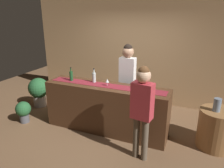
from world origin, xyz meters
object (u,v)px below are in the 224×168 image
wine_bottle_clear (94,77)px  wine_bottle_green (71,76)px  bartender (127,74)px  vase_on_side_table (217,105)px  potted_plant_tall (39,90)px  potted_plant_small (23,110)px  wine_glass_near_customer (107,81)px  customer_sipping (142,105)px  round_side_table (217,129)px  wine_glass_mid_counter (140,86)px

wine_bottle_clear → wine_bottle_green: size_ratio=1.00×
wine_bottle_green → bartender: (1.08, 0.58, -0.01)m
vase_on_side_table → potted_plant_tall: size_ratio=0.31×
potted_plant_small → wine_glass_near_customer: bearing=12.3°
wine_glass_near_customer → potted_plant_small: bearing=-167.7°
wine_glass_near_customer → customer_sipping: 1.09m
bartender → round_side_table: (1.88, -0.34, -0.75)m
round_side_table → potted_plant_small: round_side_table is taller
vase_on_side_table → potted_plant_tall: (-4.25, 0.24, -0.41)m
wine_glass_mid_counter → bartender: 0.81m
bartender → potted_plant_tall: (-2.43, -0.14, -0.67)m
wine_bottle_green → wine_glass_near_customer: size_ratio=2.10×
wine_bottle_green → vase_on_side_table: 2.91m
vase_on_side_table → round_side_table: bearing=32.0°
customer_sipping → wine_bottle_green: bearing=169.1°
wine_glass_near_customer → bartender: size_ratio=0.08×
vase_on_side_table → potted_plant_small: vase_on_side_table is taller
wine_bottle_clear → potted_plant_small: wine_bottle_clear is taller
wine_glass_near_customer → vase_on_side_table: bearing=5.9°
bartender → wine_bottle_clear: bearing=40.9°
wine_bottle_clear → customer_sipping: (1.24, -0.73, -0.11)m
wine_glass_near_customer → vase_on_side_table: wine_glass_near_customer is taller
wine_bottle_clear → wine_glass_near_customer: wine_bottle_clear is taller
wine_bottle_green → potted_plant_small: size_ratio=0.60×
round_side_table → potted_plant_small: bearing=-170.5°
customer_sipping → round_side_table: bearing=44.9°
customer_sipping → potted_plant_small: size_ratio=3.28×
wine_bottle_green → wine_glass_mid_counter: size_ratio=2.10×
wine_bottle_green → round_side_table: bearing=4.7°
vase_on_side_table → customer_sipping: bearing=-143.9°
wine_bottle_clear → bartender: 0.75m
wine_glass_near_customer → potted_plant_tall: wine_glass_near_customer is taller
round_side_table → potted_plant_tall: bearing=177.4°
wine_glass_near_customer → wine_glass_mid_counter: 0.71m
customer_sipping → potted_plant_small: bearing=-175.2°
potted_plant_small → wine_glass_mid_counter: bearing=7.7°
customer_sipping → potted_plant_tall: customer_sipping is taller
potted_plant_small → wine_bottle_green: bearing=21.8°
bartender → round_side_table: 2.05m
wine_bottle_green → wine_glass_near_customer: 0.86m
wine_glass_near_customer → potted_plant_tall: bearing=168.5°
wine_glass_mid_counter → potted_plant_small: 2.77m
wine_glass_mid_counter → vase_on_side_table: wine_glass_mid_counter is taller
wine_glass_near_customer → wine_glass_mid_counter: bearing=-5.1°
wine_glass_mid_counter → round_side_table: (1.40, 0.32, -0.74)m
round_side_table → potted_plant_tall: 4.32m
bartender → potted_plant_small: (-2.14, -1.01, -0.83)m
wine_bottle_green → customer_sipping: size_ratio=0.18×
bartender → customer_sipping: bartender is taller
customer_sipping → vase_on_side_table: bearing=45.1°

